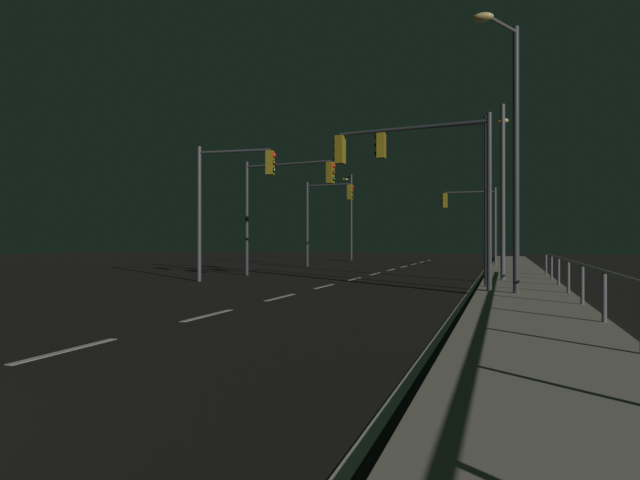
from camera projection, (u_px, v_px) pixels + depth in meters
name	position (u px, v px, depth m)	size (l,w,h in m)	color
ground_plane	(329.00, 285.00, 19.74)	(112.00, 112.00, 0.00)	black
sidewalk_right	(522.00, 289.00, 17.49)	(2.74, 77.00, 0.14)	#9E937F
lane_markings_center	(354.00, 279.00, 23.04)	(0.14, 50.00, 0.01)	silver
lane_edge_line	(479.00, 279.00, 22.74)	(0.14, 53.00, 0.01)	silver
traffic_light_far_center	(471.00, 211.00, 34.54)	(3.49, 0.37, 5.01)	#4C4C51
traffic_light_mid_left	(231.00, 186.00, 21.43)	(3.39, 0.59, 5.57)	#4C4C51
traffic_light_mid_right	(437.00, 168.00, 18.20)	(3.94, 0.34, 5.75)	#4C4C51
traffic_light_far_right	(284.00, 193.00, 24.82)	(4.76, 0.69, 5.54)	#38383D
traffic_light_overhead_east	(416.00, 167.00, 16.98)	(5.22, 0.72, 5.44)	#38383D
traffic_light_near_left	(326.00, 207.00, 34.20)	(3.35, 0.54, 5.57)	#38383D
street_lamp_median	(510.00, 132.00, 15.21)	(1.23, 1.87, 7.81)	#38383D
street_lamp_mid_block	(503.00, 174.00, 21.20)	(0.56, 2.15, 6.95)	#4C4C51
street_lamp_corner	(350.00, 209.00, 46.21)	(1.28, 1.38, 7.49)	#38383D
barrier_fence	(592.00, 278.00, 11.27)	(0.09, 26.75, 0.98)	#59595E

